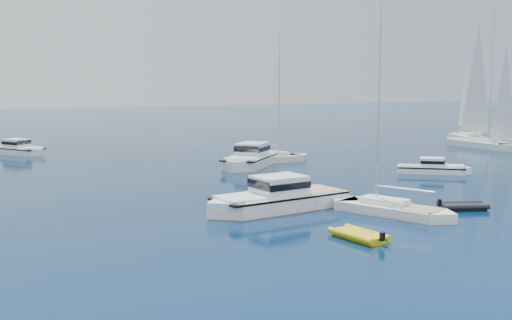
{
  "coord_description": "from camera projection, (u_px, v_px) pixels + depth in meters",
  "views": [
    {
      "loc": [
        -22.58,
        -21.21,
        8.71
      ],
      "look_at": [
        -0.43,
        25.25,
        2.2
      ],
      "focal_mm": 42.91,
      "sensor_mm": 36.0,
      "label": 1
    }
  ],
  "objects": [
    {
      "name": "motor_cruiser_horizon",
      "position": [
        18.0,
        154.0,
        75.06
      ],
      "size": [
        7.44,
        9.2,
        2.41
      ],
      "primitive_type": null,
      "rotation": [
        0.0,
        0.0,
        3.73
      ],
      "color": "white",
      "rests_on": "ground"
    },
    {
      "name": "tender_yellow",
      "position": [
        359.0,
        239.0,
        34.3
      ],
      "size": [
        2.51,
        3.86,
        0.95
      ],
      "primitive_type": null,
      "rotation": [
        0.0,
        0.0,
        0.15
      ],
      "color": "#D2C40C",
      "rests_on": "ground"
    },
    {
      "name": "sailboat_centre",
      "position": [
        271.0,
        162.0,
        67.58
      ],
      "size": [
        10.27,
        3.54,
        14.81
      ],
      "primitive_type": null,
      "rotation": [
        0.0,
        0.0,
        4.8
      ],
      "color": "silver",
      "rests_on": "ground"
    },
    {
      "name": "sailboat_sails_r",
      "position": [
        481.0,
        147.0,
        82.95
      ],
      "size": [
        3.82,
        13.03,
        18.99
      ],
      "primitive_type": null,
      "rotation": [
        0.0,
        0.0,
        3.18
      ],
      "color": "silver",
      "rests_on": "ground"
    },
    {
      "name": "motor_cruiser_distant",
      "position": [
        252.0,
        166.0,
        64.47
      ],
      "size": [
        10.9,
        11.03,
        3.12
      ],
      "primitive_type": null,
      "rotation": [
        0.0,
        0.0,
        2.37
      ],
      "color": "silver",
      "rests_on": "ground"
    },
    {
      "name": "motor_cruiser_centre",
      "position": [
        276.0,
        210.0,
        42.28
      ],
      "size": [
        11.83,
        5.13,
        3.0
      ],
      "primitive_type": null,
      "rotation": [
        0.0,
        0.0,
        1.72
      ],
      "color": "white",
      "rests_on": "ground"
    },
    {
      "name": "sailboat_sails_far",
      "position": [
        466.0,
        140.0,
        93.79
      ],
      "size": [
        6.58,
        11.52,
        16.47
      ],
      "primitive_type": null,
      "rotation": [
        0.0,
        0.0,
        2.79
      ],
      "color": "silver",
      "rests_on": "ground"
    },
    {
      "name": "motor_cruiser_far_r",
      "position": [
        433.0,
        173.0,
        59.16
      ],
      "size": [
        7.31,
        6.37,
        1.96
      ],
      "primitive_type": null,
      "rotation": [
        0.0,
        0.0,
        4.06
      ],
      "color": "white",
      "rests_on": "ground"
    },
    {
      "name": "tender_grey_near",
      "position": [
        463.0,
        209.0,
        42.34
      ],
      "size": [
        3.81,
        2.93,
        0.95
      ],
      "primitive_type": null,
      "rotation": [
        0.0,
        0.0,
        4.36
      ],
      "color": "black",
      "rests_on": "ground"
    },
    {
      "name": "sailboat_mid_r",
      "position": [
        389.0,
        214.0,
        40.79
      ],
      "size": [
        6.36,
        9.96,
        14.39
      ],
      "primitive_type": null,
      "rotation": [
        0.0,
        0.0,
        0.43
      ],
      "color": "white",
      "rests_on": "ground"
    },
    {
      "name": "ground",
      "position": [
        487.0,
        263.0,
        29.72
      ],
      "size": [
        400.0,
        400.0,
        0.0
      ],
      "primitive_type": "plane",
      "color": "navy",
      "rests_on": "ground"
    }
  ]
}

